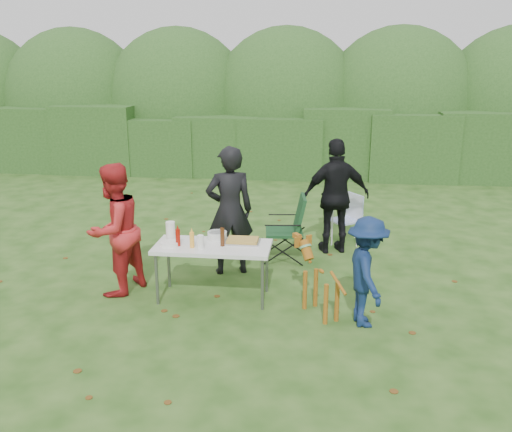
# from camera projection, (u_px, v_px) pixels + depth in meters

# --- Properties ---
(ground) EXTENTS (80.00, 80.00, 0.00)m
(ground) POSITION_uv_depth(u_px,v_px,m) (235.00, 300.00, 7.13)
(ground) COLOR #1E4211
(hedge_row) EXTENTS (22.00, 1.40, 1.70)m
(hedge_row) POSITION_uv_depth(u_px,v_px,m) (281.00, 144.00, 14.52)
(hedge_row) COLOR #23471C
(hedge_row) RESTS_ON ground
(shrub_backdrop) EXTENTS (20.00, 2.60, 3.20)m
(shrub_backdrop) POSITION_uv_depth(u_px,v_px,m) (286.00, 111.00, 15.84)
(shrub_backdrop) COLOR #3D6628
(shrub_backdrop) RESTS_ON ground
(folding_table) EXTENTS (1.50, 0.70, 0.74)m
(folding_table) POSITION_uv_depth(u_px,v_px,m) (213.00, 249.00, 7.01)
(folding_table) COLOR silver
(folding_table) RESTS_ON ground
(person_cook) EXTENTS (0.80, 0.65, 1.89)m
(person_cook) POSITION_uv_depth(u_px,v_px,m) (230.00, 211.00, 7.82)
(person_cook) COLOR black
(person_cook) RESTS_ON ground
(person_red_jacket) EXTENTS (0.95, 1.05, 1.77)m
(person_red_jacket) POSITION_uv_depth(u_px,v_px,m) (114.00, 230.00, 7.14)
(person_red_jacket) COLOR red
(person_red_jacket) RESTS_ON ground
(person_black_puffy) EXTENTS (1.17, 0.72, 1.86)m
(person_black_puffy) POSITION_uv_depth(u_px,v_px,m) (336.00, 196.00, 8.69)
(person_black_puffy) COLOR black
(person_black_puffy) RESTS_ON ground
(child) EXTENTS (0.65, 0.93, 1.33)m
(child) POSITION_uv_depth(u_px,v_px,m) (367.00, 272.00, 6.32)
(child) COLOR #0F2248
(child) RESTS_ON ground
(dog) EXTENTS (0.83, 0.97, 0.88)m
(dog) POSITION_uv_depth(u_px,v_px,m) (321.00, 282.00, 6.61)
(dog) COLOR #8E5215
(dog) RESTS_ON ground
(camping_chair) EXTENTS (0.72, 0.72, 1.05)m
(camping_chair) POSITION_uv_depth(u_px,v_px,m) (284.00, 228.00, 8.43)
(camping_chair) COLOR #163E1E
(camping_chair) RESTS_ON ground
(lawn_chair) EXTENTS (0.69, 0.69, 0.84)m
(lawn_chair) POSITION_uv_depth(u_px,v_px,m) (345.00, 218.00, 9.31)
(lawn_chair) COLOR #5F7CCE
(lawn_chair) RESTS_ON ground
(food_tray) EXTENTS (0.45, 0.30, 0.02)m
(food_tray) POSITION_uv_depth(u_px,v_px,m) (243.00, 242.00, 7.09)
(food_tray) COLOR #B7B7BA
(food_tray) RESTS_ON folding_table
(focaccia_bread) EXTENTS (0.40, 0.26, 0.04)m
(focaccia_bread) POSITION_uv_depth(u_px,v_px,m) (243.00, 240.00, 7.08)
(focaccia_bread) COLOR #B9933E
(focaccia_bread) RESTS_ON food_tray
(mustard_bottle) EXTENTS (0.06, 0.06, 0.20)m
(mustard_bottle) POSITION_uv_depth(u_px,v_px,m) (192.00, 240.00, 6.89)
(mustard_bottle) COLOR #FFAD34
(mustard_bottle) RESTS_ON folding_table
(ketchup_bottle) EXTENTS (0.06, 0.06, 0.22)m
(ketchup_bottle) POSITION_uv_depth(u_px,v_px,m) (178.00, 238.00, 6.94)
(ketchup_bottle) COLOR #901007
(ketchup_bottle) RESTS_ON folding_table
(beer_bottle) EXTENTS (0.06, 0.06, 0.24)m
(beer_bottle) POSITION_uv_depth(u_px,v_px,m) (222.00, 237.00, 6.94)
(beer_bottle) COLOR #47230F
(beer_bottle) RESTS_ON folding_table
(paper_towel_roll) EXTENTS (0.12, 0.12, 0.26)m
(paper_towel_roll) POSITION_uv_depth(u_px,v_px,m) (171.00, 231.00, 7.13)
(paper_towel_roll) COLOR white
(paper_towel_roll) RESTS_ON folding_table
(cup_stack) EXTENTS (0.08, 0.08, 0.18)m
(cup_stack) POSITION_uv_depth(u_px,v_px,m) (201.00, 242.00, 6.84)
(cup_stack) COLOR white
(cup_stack) RESTS_ON folding_table
(pasta_bowl) EXTENTS (0.26, 0.26, 0.10)m
(pasta_bowl) POSITION_uv_depth(u_px,v_px,m) (217.00, 235.00, 7.22)
(pasta_bowl) COLOR silver
(pasta_bowl) RESTS_ON folding_table
(plate_stack) EXTENTS (0.24, 0.24, 0.05)m
(plate_stack) POSITION_uv_depth(u_px,v_px,m) (169.00, 244.00, 6.97)
(plate_stack) COLOR white
(plate_stack) RESTS_ON folding_table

